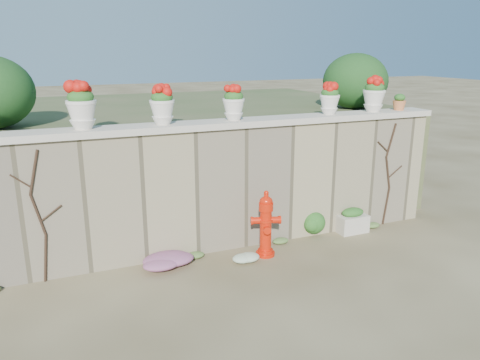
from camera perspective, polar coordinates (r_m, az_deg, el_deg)
name	(u,v)px	position (r m, az deg, el deg)	size (l,w,h in m)	color
ground	(265,297)	(6.42, 3.05, -14.05)	(80.00, 80.00, 0.00)	brown
stone_wall	(218,189)	(7.56, -2.69, -1.09)	(8.00, 0.40, 2.00)	gray
wall_cap	(217,124)	(7.32, -2.79, 6.80)	(8.10, 0.52, 0.10)	beige
raised_fill	(169,150)	(10.53, -8.60, 3.59)	(9.00, 6.00, 2.00)	#384C23
back_shrub_right	(355,81)	(9.93, 13.88, 11.63)	(1.30, 1.30, 1.10)	#143814
vine_left	(39,215)	(6.95, -23.28, -3.99)	(0.60, 0.04, 1.91)	black
vine_right	(388,173)	(8.96, 17.64, 0.81)	(0.60, 0.04, 1.91)	black
fire_hydrant	(266,224)	(7.37, 3.16, -5.32)	(0.46, 0.33, 1.07)	red
planter_box	(352,221)	(8.64, 13.51, -4.87)	(0.55, 0.32, 0.45)	beige
green_shrub	(316,223)	(8.29, 9.19, -5.14)	(0.55, 0.49, 0.52)	#1E5119
magenta_clump	(168,260)	(7.19, -8.83, -9.62)	(0.98, 0.65, 0.26)	#C727AA
white_flowers	(242,257)	(7.31, 0.22, -9.33)	(0.50, 0.40, 0.18)	white
urn_pot_1	(81,106)	(6.87, -18.78, 8.51)	(0.41, 0.41, 0.65)	silver
urn_pot_2	(162,105)	(7.04, -9.47, 9.00)	(0.37, 0.37, 0.58)	silver
urn_pot_3	(234,103)	(7.38, -0.78, 9.37)	(0.34, 0.34, 0.54)	silver
urn_pot_4	(330,99)	(8.18, 10.88, 9.69)	(0.34, 0.34, 0.53)	silver
urn_pot_5	(374,94)	(8.71, 16.03, 10.00)	(0.39, 0.39, 0.61)	silver
terracotta_pot	(399,103)	(9.09, 18.84, 8.89)	(0.24, 0.24, 0.28)	#C66E3C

